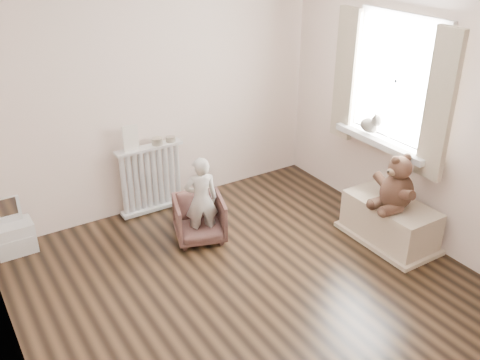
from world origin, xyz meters
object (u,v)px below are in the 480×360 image
toy_vanity (12,226)px  toy_bench (390,222)px  radiator (151,177)px  armchair (199,219)px  teddy_bear (398,182)px  child (201,200)px  plush_cat (370,123)px

toy_vanity → toy_bench: 3.51m
radiator → armchair: bearing=-77.7°
toy_bench → teddy_bear: (-0.06, -0.08, 0.47)m
teddy_bear → child: bearing=149.9°
radiator → toy_vanity: 1.40m
toy_bench → toy_vanity: bearing=151.1°
child → toy_vanity: bearing=-8.1°
radiator → plush_cat: plush_cat is taller
radiator → child: size_ratio=0.86×
armchair → teddy_bear: teddy_bear is taller
toy_bench → radiator: bearing=134.3°
toy_bench → plush_cat: 0.97m
toy_bench → armchair: bearing=147.0°
teddy_bear → radiator: bearing=136.7°
toy_vanity → child: child is taller
teddy_bear → toy_vanity: bearing=154.2°
toy_vanity → armchair: bearing=-24.5°
toy_vanity → toy_bench: toy_vanity is taller
toy_vanity → teddy_bear: size_ratio=1.05×
radiator → armchair: size_ratio=1.57×
radiator → plush_cat: size_ratio=2.85×
toy_bench → child: bearing=148.4°
radiator → teddy_bear: bearing=-48.0°
child → plush_cat: 1.80m
toy_vanity → plush_cat: 3.49m
radiator → plush_cat: 2.26m
child → teddy_bear: size_ratio=1.65×
plush_cat → radiator: bearing=122.0°
toy_vanity → radiator: bearing=1.2°
radiator → toy_bench: size_ratio=0.84×
radiator → toy_vanity: bearing=-178.8°
plush_cat → toy_vanity: bearing=135.4°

